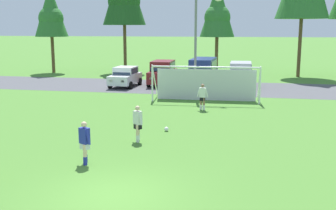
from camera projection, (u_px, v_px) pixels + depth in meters
ground_plane at (187, 105)px, 26.97m from camera, size 400.00×400.00×0.00m
parking_lot_strip at (202, 88)px, 34.89m from camera, size 52.00×8.40×0.01m
soccer_ball at (166, 129)px, 20.21m from camera, size 0.22×0.22×0.22m
soccer_goal at (206, 82)px, 28.44m from camera, size 7.49×2.25×2.57m
player_striker_near at (138, 124)px, 18.30m from camera, size 0.60×0.56×1.64m
player_midfield_center at (202, 97)px, 25.31m from camera, size 0.73×0.25×1.64m
player_defender_far at (85, 143)px, 15.25m from camera, size 0.66×0.48×1.64m
parked_car_slot_far_left at (125, 77)px, 35.33m from camera, size 2.16×4.26×1.72m
parked_car_slot_left at (163, 73)px, 36.25m from camera, size 2.20×4.63×2.16m
parked_car_slot_center_left at (203, 72)px, 34.25m from camera, size 2.33×4.87×2.52m
parked_car_slot_center at (241, 75)px, 34.72m from camera, size 2.19×4.63×2.16m
tree_left_edge at (51, 13)px, 45.22m from camera, size 3.66×3.66×9.76m
tree_center_back at (217, 11)px, 42.76m from camera, size 3.68×3.68×9.82m
street_lamp at (198, 46)px, 29.69m from camera, size 2.00×0.32×7.19m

